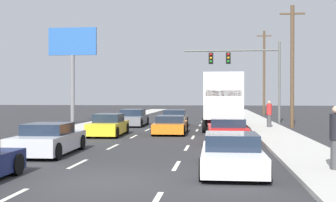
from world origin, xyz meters
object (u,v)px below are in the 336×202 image
object	(u,v)px
utility_pole_mid	(292,65)
pedestrian_near_corner	(269,114)
car_white	(232,154)
car_silver	(49,140)
car_tan	(175,119)
car_gray	(133,118)
box_truck	(221,99)
pedestrian_mid_block	(336,137)
car_orange	(171,125)
car_red	(227,131)
traffic_signal_mast	(240,64)
roadside_billboard	(73,54)
car_yellow	(108,126)
utility_pole_far	(264,72)

from	to	relation	value
utility_pole_mid	pedestrian_near_corner	xyz separation A→B (m)	(-1.77, -1.15, -3.52)
car_white	car_silver	bearing A→B (deg)	156.59
car_silver	car_tan	xyz separation A→B (m)	(3.44, 16.33, -0.01)
car_gray	utility_pole_mid	distance (m)	12.62
box_truck	pedestrian_near_corner	bearing A→B (deg)	23.43
car_gray	pedestrian_mid_block	world-z (taller)	pedestrian_mid_block
car_orange	box_truck	bearing A→B (deg)	43.83
car_orange	car_red	distance (m)	6.02
traffic_signal_mast	pedestrian_mid_block	xyz separation A→B (m)	(1.60, -24.32, -3.96)
car_orange	pedestrian_mid_block	bearing A→B (deg)	-64.25
car_gray	car_red	xyz separation A→B (m)	(7.01, -11.51, -0.03)
car_gray	car_white	distance (m)	20.76
car_tan	pedestrian_near_corner	world-z (taller)	pedestrian_near_corner
car_gray	car_silver	size ratio (longest dim) A/B	1.09
car_white	roadside_billboard	distance (m)	26.68
pedestrian_near_corner	car_white	bearing A→B (deg)	-100.36
car_yellow	utility_pole_far	xyz separation A→B (m)	(12.04, 28.82, 4.68)
car_gray	box_truck	bearing A→B (deg)	-27.17
car_white	pedestrian_mid_block	xyz separation A→B (m)	(3.08, -0.19, 0.57)
pedestrian_mid_block	utility_pole_far	bearing A→B (deg)	86.94
car_gray	utility_pole_far	bearing A→B (deg)	59.33
utility_pole_far	roadside_billboard	world-z (taller)	utility_pole_far
car_gray	car_white	xyz separation A→B (m)	(6.96, -19.55, -0.07)
car_orange	pedestrian_mid_block	world-z (taller)	pedestrian_mid_block
car_silver	car_red	bearing A→B (deg)	34.63
traffic_signal_mast	car_white	bearing A→B (deg)	-93.52
car_white	traffic_signal_mast	world-z (taller)	traffic_signal_mast
utility_pole_mid	box_truck	bearing A→B (deg)	-153.07
box_truck	traffic_signal_mast	xyz separation A→B (m)	(1.64, 8.07, 2.91)
car_gray	car_tan	size ratio (longest dim) A/B	1.10
utility_pole_mid	pedestrian_mid_block	size ratio (longest dim) A/B	4.67
pedestrian_mid_block	car_tan	bearing A→B (deg)	109.03
box_truck	utility_pole_mid	xyz separation A→B (m)	(5.13, 2.61, 2.43)
car_white	box_truck	bearing A→B (deg)	90.56
car_orange	pedestrian_near_corner	bearing A→B (deg)	34.53
box_truck	utility_pole_far	distance (m)	24.86
car_orange	traffic_signal_mast	distance (m)	12.90
box_truck	car_silver	bearing A→B (deg)	-118.25
car_yellow	pedestrian_near_corner	distance (m)	11.79
car_gray	car_silver	world-z (taller)	car_gray
car_gray	utility_pole_mid	bearing A→B (deg)	-4.26
car_yellow	roadside_billboard	world-z (taller)	roadside_billboard
car_gray	car_silver	distance (m)	16.47
car_gray	box_truck	world-z (taller)	box_truck
car_silver	box_truck	size ratio (longest dim) A/B	0.48
box_truck	traffic_signal_mast	bearing A→B (deg)	78.50
utility_pole_mid	pedestrian_mid_block	world-z (taller)	utility_pole_mid
utility_pole_mid	pedestrian_near_corner	bearing A→B (deg)	-147.00
utility_pole_far	car_gray	bearing A→B (deg)	-120.67
car_silver	pedestrian_near_corner	distance (m)	17.75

